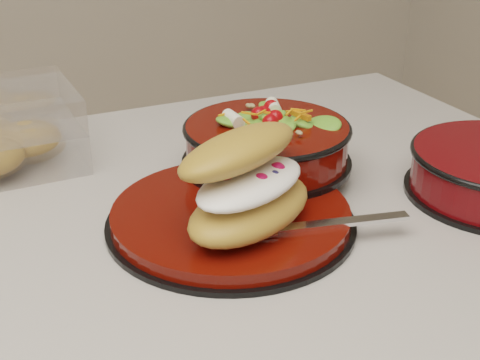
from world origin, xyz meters
name	(u,v)px	position (x,y,z in m)	size (l,w,h in m)	color
dinner_plate	(232,217)	(0.15, -0.03, 0.91)	(0.26, 0.26, 0.02)	black
salad_bowl	(267,138)	(0.24, 0.06, 0.95)	(0.20, 0.20, 0.09)	black
croissant	(248,183)	(0.15, -0.06, 0.97)	(0.18, 0.16, 0.10)	#AF7A35
fork	(315,225)	(0.21, -0.10, 0.92)	(0.18, 0.06, 0.00)	silver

